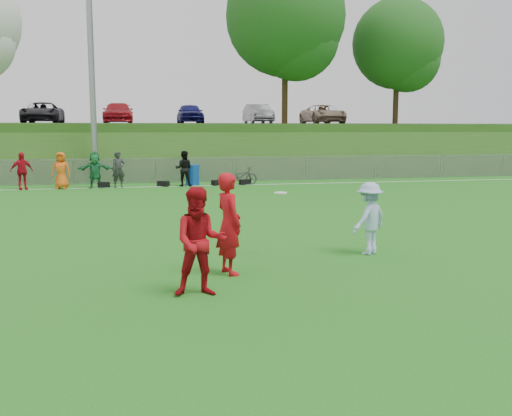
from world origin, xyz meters
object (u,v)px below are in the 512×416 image
object	(u,v)px
player_red_center	(200,242)
player_red_left	(229,224)
frisbee	(280,193)
player_blue	(369,218)
bicycle	(240,176)
recycling_bin	(192,175)

from	to	relation	value
player_red_center	player_red_left	bearing A→B (deg)	65.28
player_red_center	frisbee	bearing A→B (deg)	53.94
player_red_left	player_blue	distance (m)	3.46
player_blue	frisbee	xyz separation A→B (m)	(-1.99, 0.06, 0.60)
player_red_left	player_red_center	size ratio (longest dim) A/B	1.07
frisbee	bicycle	xyz separation A→B (m)	(2.14, 15.84, -0.95)
recycling_bin	bicycle	xyz separation A→B (m)	(2.31, -0.40, -0.06)
frisbee	recycling_bin	bearing A→B (deg)	90.62
player_blue	bicycle	bearing A→B (deg)	-123.13
player_red_center	frisbee	distance (m)	3.17
player_blue	frisbee	bearing A→B (deg)	-34.24
frisbee	recycling_bin	world-z (taller)	frisbee
player_red_left	frisbee	bearing A→B (deg)	-65.75
player_red_left	bicycle	xyz separation A→B (m)	(3.43, 16.95, -0.52)
player_blue	recycling_bin	distance (m)	16.44
player_red_left	bicycle	world-z (taller)	player_red_left
recycling_bin	frisbee	bearing A→B (deg)	-89.38
player_red_left	player_red_center	xyz separation A→B (m)	(-0.70, -1.30, -0.06)
player_red_left	frisbee	distance (m)	1.76
player_blue	frisbee	size ratio (longest dim) A/B	5.66
player_red_center	recycling_bin	distance (m)	18.74
frisbee	bicycle	world-z (taller)	frisbee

